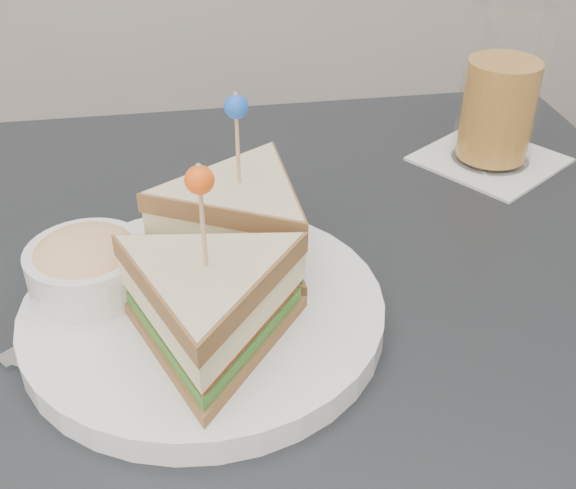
{
  "coord_description": "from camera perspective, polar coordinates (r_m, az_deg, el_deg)",
  "views": [
    {
      "loc": [
        -0.07,
        -0.45,
        1.11
      ],
      "look_at": [
        0.01,
        0.01,
        0.8
      ],
      "focal_mm": 45.0,
      "sensor_mm": 36.0,
      "label": 1
    }
  ],
  "objects": [
    {
      "name": "table",
      "position": [
        0.63,
        -0.76,
        -10.18
      ],
      "size": [
        0.8,
        0.8,
        0.75
      ],
      "color": "black",
      "rests_on": "ground"
    },
    {
      "name": "plate_meal",
      "position": [
        0.54,
        -6.39,
        -2.11
      ],
      "size": [
        0.36,
        0.36,
        0.16
      ],
      "rotation": [
        0.0,
        0.0,
        0.39
      ],
      "color": "white",
      "rests_on": "table"
    },
    {
      "name": "cutlery_knife",
      "position": [
        0.59,
        -13.35,
        -4.31
      ],
      "size": [
        0.19,
        0.15,
        0.01
      ],
      "rotation": [
        0.0,
        0.0,
        -0.91
      ],
      "color": "silver",
      "rests_on": "table"
    },
    {
      "name": "drink_set",
      "position": [
        0.79,
        16.43,
        11.19
      ],
      "size": [
        0.18,
        0.18,
        0.17
      ],
      "rotation": [
        0.0,
        0.0,
        0.6
      ],
      "color": "silver",
      "rests_on": "table"
    }
  ]
}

